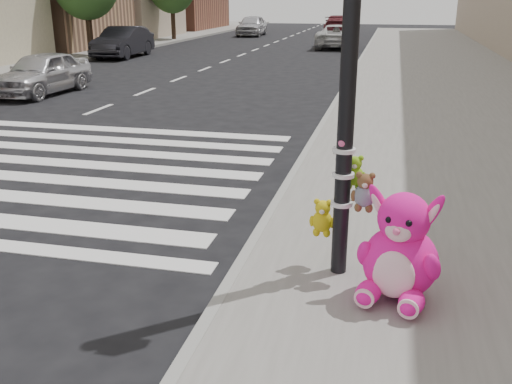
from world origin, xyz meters
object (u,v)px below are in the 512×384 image
(pink_bunny, at_px, (400,254))
(car_dark_far, at_px, (123,42))
(car_silver_far, at_px, (42,73))
(signal_pole, at_px, (347,115))
(red_teddy, at_px, (416,247))
(car_white_near, at_px, (336,36))

(pink_bunny, height_order, car_dark_far, car_dark_far)
(car_silver_far, bearing_deg, pink_bunny, -42.87)
(signal_pole, bearing_deg, car_dark_far, 120.85)
(red_teddy, relative_size, car_silver_far, 0.05)
(car_silver_far, bearing_deg, car_dark_far, 105.16)
(red_teddy, xyz_separation_m, car_silver_far, (-10.74, 9.53, 0.41))
(red_teddy, height_order, car_white_near, car_white_near)
(pink_bunny, bearing_deg, car_silver_far, 149.27)
(signal_pole, bearing_deg, car_white_near, 95.74)
(signal_pole, distance_m, red_teddy, 1.83)
(signal_pole, distance_m, car_silver_far, 14.23)
(signal_pole, height_order, car_white_near, signal_pole)
(signal_pole, bearing_deg, car_silver_far, 134.53)
(pink_bunny, relative_size, car_white_near, 0.23)
(car_dark_far, bearing_deg, red_teddy, -58.65)
(car_dark_far, xyz_separation_m, car_white_near, (9.56, 7.53, -0.07))
(car_dark_far, bearing_deg, car_silver_far, -78.84)
(car_silver_far, xyz_separation_m, car_white_near, (7.11, 18.19, 0.02))
(signal_pole, bearing_deg, pink_bunny, -36.76)
(pink_bunny, height_order, car_silver_far, car_silver_far)
(pink_bunny, bearing_deg, signal_pole, 157.55)
(signal_pole, height_order, red_teddy, signal_pole)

